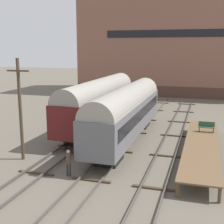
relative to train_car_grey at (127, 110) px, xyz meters
name	(u,v)px	position (x,y,z in m)	size (l,w,h in m)	color
ground_plane	(106,164)	(0.00, -6.18, -2.88)	(200.00, 200.00, 0.00)	#60594C
track_left	(56,157)	(-4.01, -6.18, -2.74)	(2.60, 60.00, 0.26)	#4C4742
track_middle	(106,163)	(0.00, -6.18, -2.74)	(2.60, 60.00, 0.26)	#4C4742
track_right	(161,169)	(4.01, -6.18, -2.74)	(2.60, 60.00, 0.26)	#4C4742
train_car_grey	(127,110)	(0.00, 0.00, 0.00)	(2.85, 17.33, 5.03)	black
train_car_maroon	(99,100)	(-4.01, 3.89, 0.09)	(2.88, 17.56, 5.19)	black
station_platform	(202,145)	(6.62, -2.24, -1.95)	(2.59, 15.51, 1.00)	brown
bench	(206,127)	(6.93, 1.57, -1.39)	(1.40, 0.40, 0.91)	#2D4C33
person_worker	(68,160)	(-1.70, -8.91, -1.77)	(0.32, 0.32, 1.83)	#282833
utility_pole	(20,108)	(-6.41, -6.96, 1.11)	(1.80, 0.24, 7.66)	#473828
warehouse_building	(189,40)	(3.16, 33.54, 6.84)	(38.75, 13.73, 19.44)	#4F342A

